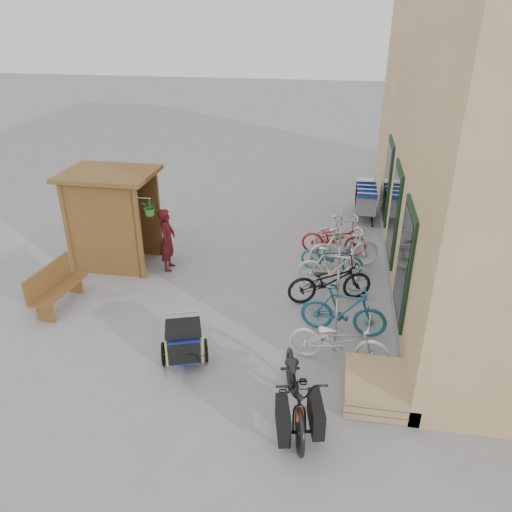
% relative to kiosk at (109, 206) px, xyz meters
% --- Properties ---
extents(ground, '(80.00, 80.00, 0.00)m').
position_rel_kiosk_xyz_m(ground, '(3.28, -2.47, -1.55)').
color(ground, gray).
extents(kiosk, '(2.49, 1.65, 2.40)m').
position_rel_kiosk_xyz_m(kiosk, '(0.00, 0.00, 0.00)').
color(kiosk, brown).
rests_on(kiosk, ground).
extents(bike_rack, '(0.05, 5.35, 0.86)m').
position_rel_kiosk_xyz_m(bike_rack, '(5.58, -0.07, -1.04)').
color(bike_rack, '#A5A8AD').
rests_on(bike_rack, ground).
extents(pallet_stack, '(1.00, 1.20, 0.40)m').
position_rel_kiosk_xyz_m(pallet_stack, '(6.28, -3.87, -1.34)').
color(pallet_stack, tan).
rests_on(pallet_stack, ground).
extents(bench, '(0.60, 1.54, 0.95)m').
position_rel_kiosk_xyz_m(bench, '(-0.40, -2.13, -1.07)').
color(bench, brown).
rests_on(bench, ground).
extents(shopping_carts, '(0.61, 2.05, 1.09)m').
position_rel_kiosk_xyz_m(shopping_carts, '(6.28, 4.43, -0.92)').
color(shopping_carts, silver).
rests_on(shopping_carts, ground).
extents(child_trailer, '(0.93, 1.44, 0.83)m').
position_rel_kiosk_xyz_m(child_trailer, '(2.90, -3.51, -1.09)').
color(child_trailer, navy).
rests_on(child_trailer, ground).
extents(cargo_bike, '(1.17, 2.23, 1.11)m').
position_rel_kiosk_xyz_m(cargo_bike, '(5.03, -4.55, -1.00)').
color(cargo_bike, black).
rests_on(cargo_bike, ground).
extents(person_kiosk, '(0.43, 0.61, 1.58)m').
position_rel_kiosk_xyz_m(person_kiosk, '(1.43, -0.04, -0.76)').
color(person_kiosk, maroon).
rests_on(person_kiosk, ground).
extents(bike_0, '(1.90, 0.86, 0.96)m').
position_rel_kiosk_xyz_m(bike_0, '(5.65, -3.04, -1.07)').
color(bike_0, white).
rests_on(bike_0, ground).
extents(bike_1, '(1.75, 0.68, 1.02)m').
position_rel_kiosk_xyz_m(bike_1, '(5.71, -2.08, -1.04)').
color(bike_1, '#1F667E').
rests_on(bike_1, ground).
extents(bike_2, '(2.00, 1.26, 0.99)m').
position_rel_kiosk_xyz_m(bike_2, '(5.40, -0.90, -1.06)').
color(bike_2, black).
rests_on(bike_2, ground).
extents(bike_3, '(1.73, 0.61, 1.02)m').
position_rel_kiosk_xyz_m(bike_3, '(5.47, -0.34, -1.04)').
color(bike_3, white).
rests_on(bike_3, ground).
extents(bike_4, '(1.61, 0.81, 0.81)m').
position_rel_kiosk_xyz_m(bike_4, '(5.41, 0.48, -1.15)').
color(bike_4, '#1F667E').
rests_on(bike_4, ground).
extents(bike_5, '(1.85, 0.98, 1.07)m').
position_rel_kiosk_xyz_m(bike_5, '(5.68, 0.75, -1.02)').
color(bike_5, white).
rests_on(bike_5, ground).
extents(bike_6, '(1.70, 0.63, 0.89)m').
position_rel_kiosk_xyz_m(bike_6, '(5.43, 1.49, -1.11)').
color(bike_6, maroon).
rests_on(bike_6, ground).
extents(bike_7, '(1.59, 0.78, 0.92)m').
position_rel_kiosk_xyz_m(bike_7, '(5.65, 1.97, -1.09)').
color(bike_7, white).
rests_on(bike_7, ground).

